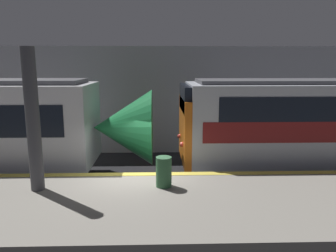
% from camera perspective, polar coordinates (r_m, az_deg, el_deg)
% --- Properties ---
extents(ground_plane, '(120.00, 120.00, 0.00)m').
position_cam_1_polar(ground_plane, '(10.89, -5.64, -13.25)').
color(ground_plane, black).
extents(platform, '(40.00, 4.20, 1.04)m').
position_cam_1_polar(platform, '(8.78, -6.65, -15.76)').
color(platform, gray).
rests_on(platform, ground).
extents(station_rear_barrier, '(50.00, 0.15, 5.25)m').
position_cam_1_polar(station_rear_barrier, '(16.24, -4.35, 4.42)').
color(station_rear_barrier, '#939399').
rests_on(station_rear_barrier, ground).
extents(support_pillar_near, '(0.36, 0.36, 3.83)m').
position_cam_1_polar(support_pillar_near, '(9.34, -22.48, 0.85)').
color(support_pillar_near, '#47474C').
rests_on(support_pillar_near, platform).
extents(trash_bin, '(0.44, 0.44, 0.85)m').
position_cam_1_polar(trash_bin, '(9.23, -0.74, -7.98)').
color(trash_bin, '#2D5B38').
rests_on(trash_bin, platform).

